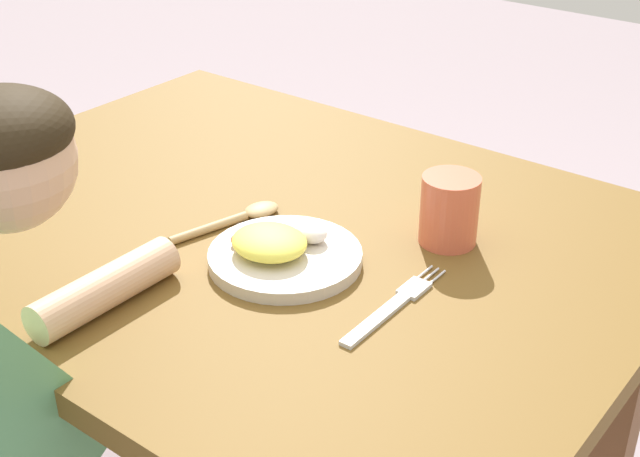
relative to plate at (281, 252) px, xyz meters
name	(u,v)px	position (x,y,z in m)	size (l,w,h in m)	color
dining_table	(266,280)	(-0.10, 0.08, -0.12)	(1.15, 0.89, 0.72)	brown
plate	(281,252)	(0.00, 0.00, 0.00)	(0.21, 0.21, 0.05)	beige
fork	(392,306)	(0.18, 0.00, -0.01)	(0.03, 0.22, 0.01)	silver
spoon	(242,216)	(-0.13, 0.06, -0.01)	(0.07, 0.19, 0.02)	tan
drinking_cup	(449,210)	(0.15, 0.19, 0.03)	(0.08, 0.08, 0.10)	#D86246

